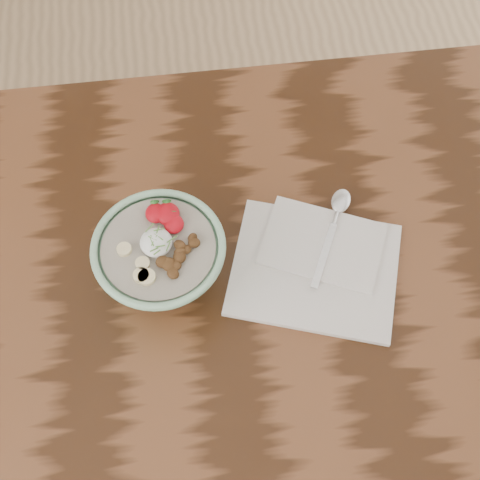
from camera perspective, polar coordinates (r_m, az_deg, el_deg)
The scene contains 4 objects.
table at distance 108.75cm, azimuth -1.36°, elevation -7.01°, with size 160.00×90.00×75.00cm.
breakfast_bowl at distance 96.44cm, azimuth -6.74°, elevation -1.66°, with size 18.87×18.87×12.30cm.
napkin at distance 102.51cm, azimuth 6.52°, elevation -2.04°, with size 29.72×26.70×1.52cm.
spoon at distance 105.64cm, azimuth 8.27°, elevation 2.21°, with size 9.72×17.21×0.95cm.
Camera 1 is at (-2.31, -39.26, 167.09)cm, focal length 50.00 mm.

